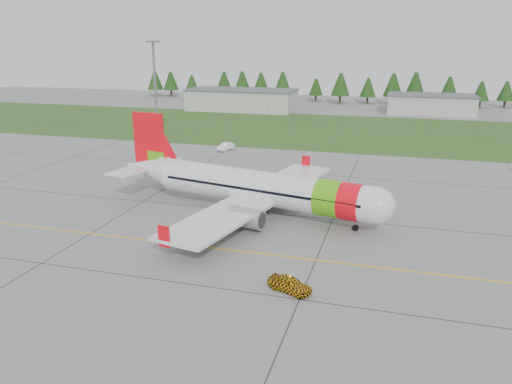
% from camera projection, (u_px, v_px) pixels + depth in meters
% --- Properties ---
extents(ground, '(320.00, 320.00, 0.00)m').
position_uv_depth(ground, '(187.00, 284.00, 43.46)').
color(ground, gray).
rests_on(ground, ground).
extents(aircraft, '(36.73, 34.44, 11.25)m').
position_uv_depth(aircraft, '(256.00, 188.00, 60.48)').
color(aircraft, silver).
rests_on(aircraft, ground).
extents(follow_me_car, '(1.83, 1.97, 3.92)m').
position_uv_depth(follow_me_car, '(290.00, 270.00, 41.61)').
color(follow_me_car, '#F5AD0D').
rests_on(follow_me_car, ground).
extents(service_van, '(1.82, 1.75, 4.49)m').
position_uv_depth(service_van, '(226.00, 139.00, 96.01)').
color(service_van, white).
rests_on(service_van, ground).
extents(grass_strip, '(320.00, 50.00, 0.03)m').
position_uv_depth(grass_strip, '(326.00, 130.00, 118.84)').
color(grass_strip, '#30561E').
rests_on(grass_strip, ground).
extents(taxi_guideline, '(120.00, 0.25, 0.02)m').
position_uv_depth(taxi_guideline, '(219.00, 249.00, 50.81)').
color(taxi_guideline, gold).
rests_on(taxi_guideline, ground).
extents(hangar_west, '(32.00, 14.00, 6.00)m').
position_uv_depth(hangar_west, '(242.00, 100.00, 151.69)').
color(hangar_west, '#A8A8A3').
rests_on(hangar_west, ground).
extents(hangar_east, '(24.00, 12.00, 5.20)m').
position_uv_depth(hangar_east, '(431.00, 105.00, 144.53)').
color(hangar_east, '#A8A8A3').
rests_on(hangar_east, ground).
extents(floodlight_mast, '(0.50, 0.50, 20.00)m').
position_uv_depth(floodlight_mast, '(156.00, 93.00, 102.39)').
color(floodlight_mast, slate).
rests_on(floodlight_mast, ground).
extents(treeline, '(160.00, 8.00, 10.00)m').
position_uv_depth(treeline, '(351.00, 88.00, 168.87)').
color(treeline, '#1C3F14').
rests_on(treeline, ground).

